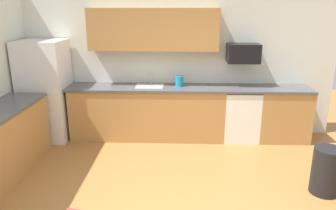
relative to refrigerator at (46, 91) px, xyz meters
name	(u,v)px	position (x,y,z in m)	size (l,w,h in m)	color
wall_back	(171,60)	(2.18, 0.43, 0.48)	(5.80, 0.10, 2.70)	silver
cabinet_run_back	(148,113)	(1.77, 0.08, -0.42)	(2.68, 0.60, 0.90)	#AD7A42
cabinet_run_back_right	(282,115)	(4.14, 0.08, -0.42)	(0.87, 0.60, 0.90)	#AD7A42
countertop_back	(171,88)	(2.18, 0.08, 0.05)	(4.80, 0.64, 0.04)	#4C4C51
upper_cabinets_back	(153,29)	(1.88, 0.21, 1.03)	(2.20, 0.34, 0.70)	#AD7A42
refrigerator	(46,91)	(0.00, 0.00, 0.00)	(0.76, 0.70, 1.73)	white
oven_range	(240,114)	(3.41, 0.08, -0.41)	(0.60, 0.60, 0.91)	white
microwave	(243,53)	(3.41, 0.18, 0.64)	(0.54, 0.36, 0.32)	black
sink_basin	(150,90)	(1.81, 0.08, 0.01)	(0.48, 0.40, 0.14)	#A5A8AD
sink_faucet	(151,79)	(1.81, 0.26, 0.17)	(0.02, 0.02, 0.24)	#B2B5BA
trash_bin	(327,171)	(4.18, -1.68, -0.57)	(0.36, 0.36, 0.60)	black
kettle	(179,82)	(2.33, 0.13, 0.15)	(0.14, 0.14, 0.20)	#198CBF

